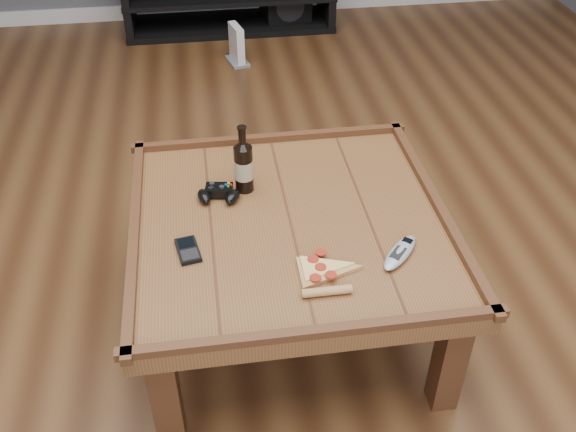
{
  "coord_description": "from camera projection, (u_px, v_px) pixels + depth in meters",
  "views": [
    {
      "loc": [
        -0.24,
        -1.57,
        1.72
      ],
      "look_at": [
        -0.02,
        -0.07,
        0.52
      ],
      "focal_mm": 40.0,
      "sensor_mm": 36.0,
      "label": 1
    }
  ],
  "objects": [
    {
      "name": "game_controller",
      "position": [
        219.0,
        194.0,
        2.11
      ],
      "size": [
        0.16,
        0.12,
        0.04
      ],
      "rotation": [
        0.0,
        0.0,
        -0.16
      ],
      "color": "black",
      "rests_on": "coffee_table"
    },
    {
      "name": "pizza_slice",
      "position": [
        321.0,
        273.0,
        1.83
      ],
      "size": [
        0.15,
        0.25,
        0.03
      ],
      "rotation": [
        0.0,
        0.0,
        -0.0
      ],
      "color": "tan",
      "rests_on": "coffee_table"
    },
    {
      "name": "baseboard",
      "position": [
        228.0,
        8.0,
        4.61
      ],
      "size": [
        5.0,
        0.02,
        0.1
      ],
      "primitive_type": "cube",
      "color": "silver",
      "rests_on": "ground"
    },
    {
      "name": "beer_bottle",
      "position": [
        244.0,
        165.0,
        2.11
      ],
      "size": [
        0.06,
        0.06,
        0.24
      ],
      "color": "black",
      "rests_on": "coffee_table"
    },
    {
      "name": "remote_control",
      "position": [
        400.0,
        253.0,
        1.89
      ],
      "size": [
        0.16,
        0.17,
        0.03
      ],
      "rotation": [
        0.0,
        0.0,
        -0.72
      ],
      "color": "#9DA3AA",
      "rests_on": "coffee_table"
    },
    {
      "name": "coffee_table",
      "position": [
        290.0,
        234.0,
        2.07
      ],
      "size": [
        1.03,
        1.03,
        0.48
      ],
      "color": "brown",
      "rests_on": "ground"
    },
    {
      "name": "smartphone",
      "position": [
        188.0,
        250.0,
        1.91
      ],
      "size": [
        0.08,
        0.12,
        0.02
      ],
      "rotation": [
        0.0,
        0.0,
        0.18
      ],
      "color": "black",
      "rests_on": "coffee_table"
    },
    {
      "name": "game_console",
      "position": [
        237.0,
        46.0,
        3.93
      ],
      "size": [
        0.15,
        0.21,
        0.24
      ],
      "rotation": [
        0.0,
        0.0,
        0.24
      ],
      "color": "gray",
      "rests_on": "ground"
    },
    {
      "name": "ground",
      "position": [
        290.0,
        317.0,
        2.31
      ],
      "size": [
        6.0,
        6.0,
        0.0
      ],
      "primitive_type": "plane",
      "color": "#3E2311",
      "rests_on": "ground"
    },
    {
      "name": "subwoofer",
      "position": [
        285.0,
        0.0,
        4.44
      ],
      "size": [
        0.33,
        0.33,
        0.31
      ],
      "rotation": [
        0.0,
        0.0,
        0.09
      ],
      "color": "black",
      "rests_on": "ground"
    }
  ]
}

